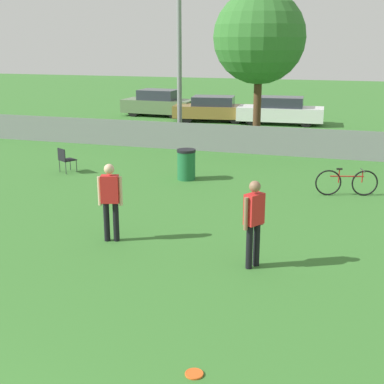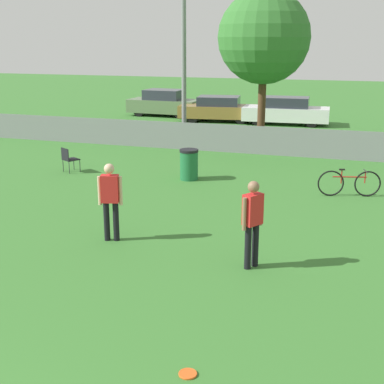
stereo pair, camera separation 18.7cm
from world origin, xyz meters
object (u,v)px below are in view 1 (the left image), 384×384
object	(u,v)px
light_pole	(179,25)
parked_car_olive	(159,103)
player_thrower_red	(110,197)
trash_bin	(186,164)
folding_chair_sideline	(65,158)
parked_car_white	(280,111)
frisbee_disc	(194,374)
parked_car_tan	(213,109)
tree_near_pole	(259,38)
player_defender_red	(254,218)
bicycle_sideline	(347,182)

from	to	relation	value
light_pole	parked_car_olive	world-z (taller)	light_pole
player_thrower_red	trash_bin	bearing A→B (deg)	74.49
folding_chair_sideline	trash_bin	size ratio (longest dim) A/B	0.86
parked_car_white	light_pole	bearing A→B (deg)	-120.05
frisbee_disc	parked_car_tan	bearing A→B (deg)	104.31
light_pole	frisbee_disc	bearing A→B (deg)	-70.98
player_thrower_red	trash_bin	distance (m)	5.67
folding_chair_sideline	trash_bin	world-z (taller)	trash_bin
parked_car_white	parked_car_olive	bearing A→B (deg)	167.12
light_pole	parked_car_white	size ratio (longest dim) A/B	1.81
light_pole	folding_chair_sideline	xyz separation A→B (m)	(-1.97, -6.17, -4.38)
tree_near_pole	player_defender_red	bearing A→B (deg)	-79.79
folding_chair_sideline	parked_car_tan	size ratio (longest dim) A/B	0.19
frisbee_disc	folding_chair_sideline	distance (m)	12.06
folding_chair_sideline	parked_car_white	world-z (taller)	parked_car_white
player_defender_red	parked_car_olive	xyz separation A→B (m)	(-9.40, 19.90, -0.28)
light_pole	player_thrower_red	size ratio (longest dim) A/B	4.72
tree_near_pole	frisbee_disc	xyz separation A→B (m)	(2.15, -16.03, -4.36)
player_thrower_red	parked_car_olive	world-z (taller)	player_thrower_red
tree_near_pole	folding_chair_sideline	distance (m)	9.21
parked_car_tan	parked_car_white	xyz separation A→B (m)	(3.65, -0.01, 0.02)
light_pole	tree_near_pole	xyz separation A→B (m)	(3.26, 0.34, -0.49)
tree_near_pole	parked_car_white	distance (m)	7.37
light_pole	bicycle_sideline	distance (m)	10.46
tree_near_pole	player_thrower_red	size ratio (longest dim) A/B	3.58
frisbee_disc	trash_bin	xyz separation A→B (m)	(-3.25, 9.83, 0.48)
player_defender_red	parked_car_olive	bearing A→B (deg)	56.57
player_defender_red	light_pole	bearing A→B (deg)	55.83
player_defender_red	folding_chair_sideline	size ratio (longest dim) A/B	2.09
frisbee_disc	bicycle_sideline	xyz separation A→B (m)	(1.67, 9.42, 0.37)
light_pole	player_defender_red	distance (m)	13.74
tree_near_pole	bicycle_sideline	world-z (taller)	tree_near_pole
folding_chair_sideline	light_pole	bearing A→B (deg)	-77.90
frisbee_disc	tree_near_pole	bearing A→B (deg)	97.65
player_defender_red	parked_car_tan	xyz separation A→B (m)	(-5.78, 18.72, -0.33)
bicycle_sideline	trash_bin	xyz separation A→B (m)	(-4.91, 0.41, 0.10)
parked_car_white	frisbee_disc	bearing A→B (deg)	-88.31
folding_chair_sideline	parked_car_tan	xyz separation A→B (m)	(1.66, 12.89, 0.19)
player_defender_red	parked_car_tan	world-z (taller)	player_defender_red
player_defender_red	parked_car_olive	size ratio (longest dim) A/B	0.41
tree_near_pole	player_defender_red	world-z (taller)	tree_near_pole
tree_near_pole	player_thrower_red	distance (m)	12.35
light_pole	player_defender_red	world-z (taller)	light_pole
tree_near_pole	folding_chair_sideline	world-z (taller)	tree_near_pole
player_thrower_red	folding_chair_sideline	world-z (taller)	player_thrower_red
player_defender_red	frisbee_disc	xyz separation A→B (m)	(-0.07, -3.70, -0.99)
tree_near_pole	frisbee_disc	bearing A→B (deg)	-82.35
light_pole	trash_bin	size ratio (longest dim) A/B	8.45
trash_bin	parked_car_white	size ratio (longest dim) A/B	0.21
light_pole	tree_near_pole	world-z (taller)	light_pole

